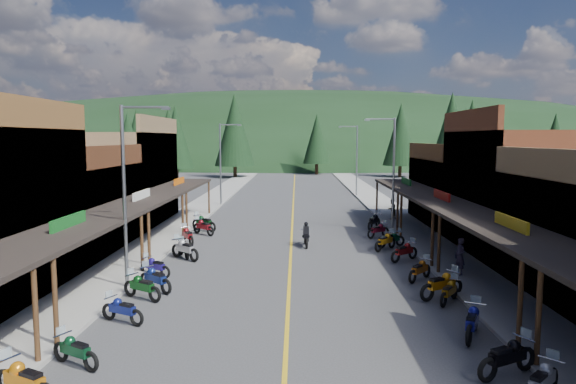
{
  "coord_description": "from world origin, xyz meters",
  "views": [
    {
      "loc": [
        0.32,
        -27.81,
        6.6
      ],
      "look_at": [
        -0.25,
        6.41,
        3.0
      ],
      "focal_mm": 32.0,
      "sensor_mm": 36.0,
      "label": 1
    }
  ],
  "objects_px": {
    "shop_east_2": "(531,192)",
    "pine_5": "(472,131)",
    "pine_3": "(317,139)",
    "pine_11": "(451,134)",
    "shop_west_2": "(56,208)",
    "bike_east_4": "(449,290)",
    "bike_west_5": "(155,278)",
    "bike_east_8": "(385,240)",
    "streetlight_3": "(355,157)",
    "bike_east_7": "(404,250)",
    "bike_west_11": "(204,222)",
    "pedestrian_east_b": "(392,209)",
    "pine_1": "(169,135)",
    "bike_east_11": "(374,221)",
    "bike_west_8": "(184,248)",
    "bike_east_10": "(378,229)",
    "pine_8": "(128,143)",
    "rider_on_bike": "(306,236)",
    "bike_east_9": "(391,238)",
    "bike_west_1": "(24,379)",
    "bike_east_2": "(508,355)",
    "bike_east_6": "(420,269)",
    "pine_9": "(465,140)",
    "streetlight_2": "(392,169)",
    "bike_west_4": "(142,285)",
    "streetlight_0": "(127,188)",
    "pine_2": "(235,130)",
    "pine_6": "(555,139)",
    "bike_west_9": "(187,235)",
    "bike_east_3": "(472,320)",
    "pine_0": "(67,139)",
    "bike_west_2": "(75,349)",
    "bike_west_3": "(122,309)",
    "pedestrian_east_a": "(460,256)",
    "shop_east_3": "(472,192)",
    "bike_east_5": "(442,283)",
    "streetlight_1": "(222,160)",
    "pine_4": "(401,134)",
    "pine_10": "(176,137)",
    "bike_east_1": "(542,380)",
    "bike_west_10": "(203,226)",
    "shop_west_3": "(113,178)"
  },
  "relations": [
    {
      "from": "pine_3",
      "to": "pine_11",
      "type": "xyz_separation_m",
      "value": [
        16.0,
        -28.0,
        0.7
      ]
    },
    {
      "from": "bike_east_2",
      "to": "bike_east_5",
      "type": "bearing_deg",
      "value": 150.66
    },
    {
      "from": "pine_8",
      "to": "pine_11",
      "type": "bearing_deg",
      "value": -2.73
    },
    {
      "from": "bike_east_2",
      "to": "bike_east_6",
      "type": "distance_m",
      "value": 9.67
    },
    {
      "from": "shop_west_2",
      "to": "bike_east_4",
      "type": "distance_m",
      "value": 22.37
    },
    {
      "from": "streetlight_1",
      "to": "bike_west_10",
      "type": "height_order",
      "value": "streetlight_1"
    },
    {
      "from": "pine_10",
      "to": "pedestrian_east_b",
      "type": "bearing_deg",
      "value": -55.02
    },
    {
      "from": "pine_8",
      "to": "rider_on_bike",
      "type": "distance_m",
      "value": 43.81
    },
    {
      "from": "shop_east_2",
      "to": "bike_west_1",
      "type": "bearing_deg",
      "value": -139.25
    },
    {
      "from": "shop_east_3",
      "to": "bike_east_7",
      "type": "height_order",
      "value": "shop_east_3"
    },
    {
      "from": "bike_west_3",
      "to": "bike_east_6",
      "type": "distance_m",
      "value": 13.27
    },
    {
      "from": "streetlight_0",
      "to": "pine_2",
      "type": "relative_size",
      "value": 0.57
    },
    {
      "from": "bike_west_1",
      "to": "bike_east_6",
      "type": "relative_size",
      "value": 1.13
    },
    {
      "from": "shop_east_2",
      "to": "pine_5",
      "type": "height_order",
      "value": "pine_5"
    },
    {
      "from": "pine_8",
      "to": "pine_1",
      "type": "bearing_deg",
      "value": 93.81
    },
    {
      "from": "bike_east_2",
      "to": "bike_east_3",
      "type": "bearing_deg",
      "value": 152.35
    },
    {
      "from": "bike_west_9",
      "to": "bike_east_3",
      "type": "bearing_deg",
      "value": -78.99
    },
    {
      "from": "streetlight_3",
      "to": "bike_east_7",
      "type": "xyz_separation_m",
      "value": [
        -0.81,
        -30.61,
        -3.88
      ]
    },
    {
      "from": "bike_west_5",
      "to": "bike_east_8",
      "type": "distance_m",
      "value": 14.11
    },
    {
      "from": "streetlight_3",
      "to": "shop_west_2",
      "type": "bearing_deg",
      "value": -126.19
    },
    {
      "from": "pine_9",
      "to": "streetlight_2",
      "type": "bearing_deg",
      "value": -114.74
    },
    {
      "from": "bike_west_4",
      "to": "bike_east_6",
      "type": "xyz_separation_m",
      "value": [
        12.07,
        3.04,
        -0.04
      ]
    },
    {
      "from": "pine_11",
      "to": "bike_east_10",
      "type": "height_order",
      "value": "pine_11"
    },
    {
      "from": "bike_west_2",
      "to": "bike_east_1",
      "type": "relative_size",
      "value": 0.94
    },
    {
      "from": "shop_west_2",
      "to": "bike_east_5",
      "type": "height_order",
      "value": "shop_west_2"
    },
    {
      "from": "pine_5",
      "to": "bike_east_10",
      "type": "height_order",
      "value": "pine_5"
    },
    {
      "from": "pine_5",
      "to": "bike_east_4",
      "type": "distance_m",
      "value": 84.66
    },
    {
      "from": "bike_east_4",
      "to": "bike_east_6",
      "type": "bearing_deg",
      "value": 131.65
    },
    {
      "from": "streetlight_2",
      "to": "streetlight_1",
      "type": "bearing_deg",
      "value": 134.8
    },
    {
      "from": "bike_west_5",
      "to": "bike_east_1",
      "type": "xyz_separation_m",
      "value": [
        12.25,
        -9.13,
        -0.04
      ]
    },
    {
      "from": "pine_6",
      "to": "bike_west_9",
      "type": "distance_m",
      "value": 80.26
    },
    {
      "from": "bike_west_11",
      "to": "pedestrian_east_b",
      "type": "xyz_separation_m",
      "value": [
        14.23,
        4.75,
        0.3
      ]
    },
    {
      "from": "streetlight_1",
      "to": "bike_east_2",
      "type": "bearing_deg",
      "value": -70.01
    },
    {
      "from": "bike_east_2",
      "to": "bike_east_10",
      "type": "bearing_deg",
      "value": 152.93
    },
    {
      "from": "pine_0",
      "to": "bike_west_2",
      "type": "xyz_separation_m",
      "value": [
        33.93,
        -75.67,
        -5.95
      ]
    },
    {
      "from": "pine_8",
      "to": "bike_east_10",
      "type": "height_order",
      "value": "pine_8"
    },
    {
      "from": "streetlight_1",
      "to": "pine_4",
      "type": "xyz_separation_m",
      "value": [
        24.95,
        38.0,
        2.78
      ]
    },
    {
      "from": "shop_west_2",
      "to": "pedestrian_east_b",
      "type": "bearing_deg",
      "value": 27.31
    },
    {
      "from": "shop_east_2",
      "to": "bike_east_8",
      "type": "relative_size",
      "value": 5.27
    },
    {
      "from": "shop_east_2",
      "to": "bike_west_8",
      "type": "height_order",
      "value": "shop_east_2"
    },
    {
      "from": "pine_1",
      "to": "bike_east_11",
      "type": "xyz_separation_m",
      "value": [
        29.97,
        -60.91,
        -6.6
      ]
    },
    {
      "from": "pine_2",
      "to": "pedestrian_east_a",
      "type": "distance_m",
      "value": 64.83
    },
    {
      "from": "streetlight_0",
      "to": "pine_5",
      "type": "height_order",
      "value": "pine_5"
    },
    {
      "from": "pine_8",
      "to": "bike_east_3",
      "type": "distance_m",
      "value": 58.77
    },
    {
      "from": "shop_east_2",
      "to": "shop_west_3",
      "type": "bearing_deg",
      "value": 160.8
    },
    {
      "from": "pedestrian_east_a",
      "to": "bike_west_8",
      "type": "bearing_deg",
      "value": -121.48
    },
    {
      "from": "shop_east_3",
      "to": "pine_0",
      "type": "height_order",
      "value": "pine_0"
    },
    {
      "from": "rider_on_bike",
      "to": "streetlight_2",
      "type": "bearing_deg",
      "value": 36.94
    },
    {
      "from": "bike_east_9",
      "to": "bike_west_1",
      "type": "bearing_deg",
      "value": -60.82
    },
    {
      "from": "bike_west_1",
      "to": "bike_west_3",
      "type": "bearing_deg",
      "value": 21.09
    }
  ]
}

